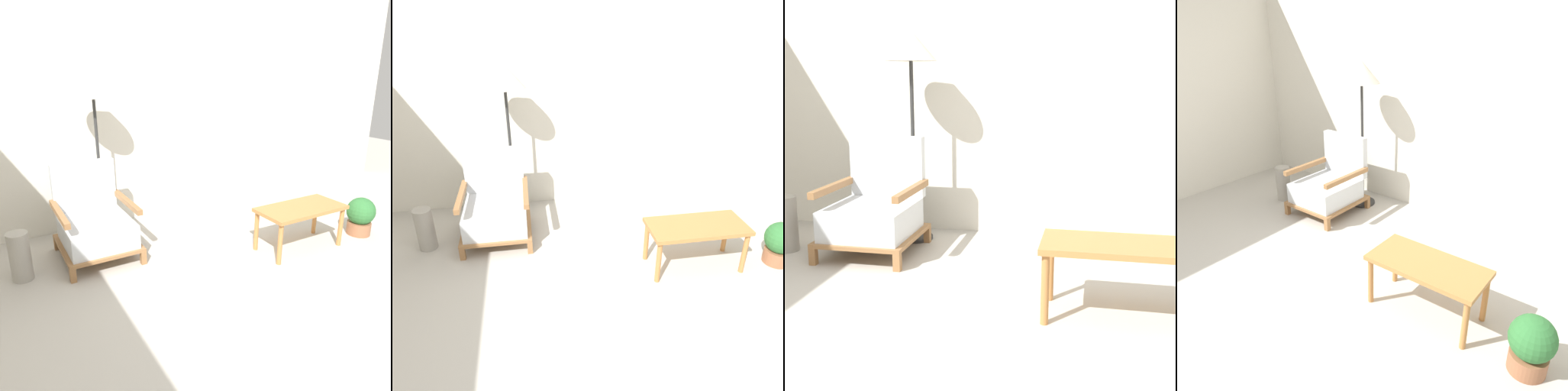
% 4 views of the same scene
% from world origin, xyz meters
% --- Properties ---
extents(ground_plane, '(14.00, 14.00, 0.00)m').
position_xyz_m(ground_plane, '(0.00, 0.00, 0.00)').
color(ground_plane, '#B7B2A8').
extents(wall_back, '(8.00, 0.06, 2.70)m').
position_xyz_m(wall_back, '(0.00, 2.49, 1.35)').
color(wall_back, silver).
rests_on(wall_back, ground_plane).
extents(armchair, '(0.68, 0.74, 0.86)m').
position_xyz_m(armchair, '(-0.82, 1.75, 0.32)').
color(armchair, olive).
rests_on(armchair, ground_plane).
extents(floor_lamp, '(0.41, 0.41, 1.68)m').
position_xyz_m(floor_lamp, '(-0.63, 2.13, 1.46)').
color(floor_lamp, '#2D2D2D').
rests_on(floor_lamp, ground_plane).
extents(coffee_table, '(0.87, 0.42, 0.43)m').
position_xyz_m(coffee_table, '(0.96, 0.90, 0.37)').
color(coffee_table, '#B2753D').
rests_on(coffee_table, ground_plane).
extents(vase, '(0.17, 0.17, 0.43)m').
position_xyz_m(vase, '(-1.50, 1.62, 0.21)').
color(vase, '#9E998E').
rests_on(vase, ground_plane).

